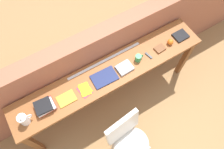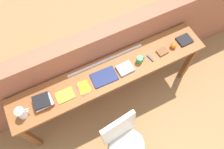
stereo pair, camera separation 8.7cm
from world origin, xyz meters
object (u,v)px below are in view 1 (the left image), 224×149
Objects in this scene: multitool_folded at (149,56)px; chair_white_moulded at (128,139)px; sports_ball_small at (170,42)px; book_repair_rightmost at (181,36)px; mug at (138,58)px; pamphlet_pile_colourful at (85,90)px; book_stack_leftmost at (45,107)px; pitcher_white at (24,119)px; book_open_centre at (104,77)px; leather_journal_brown at (160,49)px; magazine_cycling at (66,99)px.

chair_white_moulded is at bearing -136.51° from multitool_folded.
sports_ball_small reaches higher than book_repair_rightmost.
multitool_folded is at bearing -8.01° from mug.
pamphlet_pile_colourful is 1.23m from sports_ball_small.
book_stack_leftmost is at bearing 132.72° from chair_white_moulded.
pitcher_white is 0.98m from book_open_centre.
mug is 0.48m from sports_ball_small.
book_repair_rightmost is (0.35, 0.02, 0.00)m from leather_journal_brown.
book_stack_leftmost reaches higher than multitool_folded.
chair_white_moulded is 4.69× the size of pamphlet_pile_colourful.
chair_white_moulded is 6.86× the size of leather_journal_brown.
book_repair_rightmost reaches higher than multitool_folded.
book_open_centre is 3.91× the size of sports_ball_small.
pitcher_white reaches higher than mug.
book_open_centre is at bearing 174.92° from leather_journal_brown.
mug is (1.46, 0.02, -0.03)m from pitcher_white.
mug reaches higher than book_stack_leftmost.
magazine_cycling is at bearing 1.41° from pitcher_white.
chair_white_moulded is at bearing -59.16° from magazine_cycling.
book_stack_leftmost is 1.12× the size of pamphlet_pile_colourful.
mug reaches higher than book_repair_rightmost.
pitcher_white is at bearing -179.81° from pamphlet_pile_colourful.
book_stack_leftmost is at bearing 174.24° from magazine_cycling.
mug reaches higher than sports_ball_small.
book_stack_leftmost reaches higher than book_open_centre.
chair_white_moulded is 4.19× the size of book_stack_leftmost.
pitcher_white is at bearing -171.40° from book_stack_leftmost.
pitcher_white is 2.41× the size of sports_ball_small.
book_open_centre is at bearing 179.73° from book_repair_rightmost.
mug is 1.00× the size of multitool_folded.
book_stack_leftmost reaches higher than pamphlet_pile_colourful.
mug is (0.97, 0.01, 0.04)m from magazine_cycling.
book_repair_rightmost reaches higher than magazine_cycling.
multitool_folded is at bearing -0.73° from magazine_cycling.
magazine_cycling is 1.59× the size of leather_journal_brown.
pitcher_white reaches higher than book_repair_rightmost.
leather_journal_brown is (1.78, 0.01, -0.07)m from pitcher_white.
book_open_centre is at bearing 179.97° from mug.
mug is at bearing 1.69° from book_open_centre.
book_stack_leftmost is at bearing 8.60° from pitcher_white.
pitcher_white reaches higher than chair_white_moulded.
pitcher_white reaches higher than sports_ball_small.
pitcher_white is at bearing -179.66° from sports_ball_small.
sports_ball_small is (1.94, 0.01, -0.04)m from pitcher_white.
chair_white_moulded is at bearing -146.85° from sports_ball_small.
multitool_folded is at bearing -1.51° from book_stack_leftmost.
book_open_centre is 2.29× the size of leather_journal_brown.
pitcher_white reaches higher than book_open_centre.
leather_journal_brown is (1.07, 0.01, 0.01)m from pamphlet_pile_colourful.
book_open_centre is 0.62m from multitool_folded.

